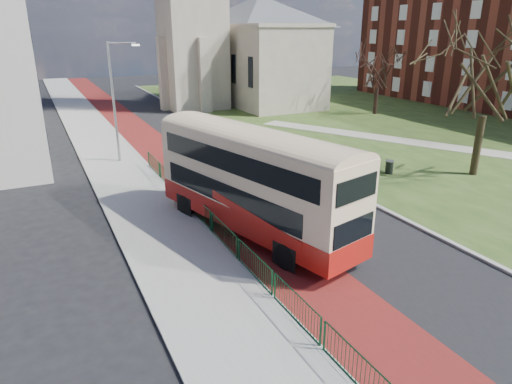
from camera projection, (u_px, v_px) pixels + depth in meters
ground at (312, 257)px, 18.91m from camera, size 160.00×160.00×0.00m
road_carriageway at (192, 147)px, 36.43m from camera, size 9.00×120.00×0.01m
bus_lane at (159, 150)px, 35.31m from camera, size 3.40×120.00×0.01m
pavement_west at (108, 155)px, 33.71m from camera, size 4.00×120.00×0.12m
kerb_west at (135, 152)px, 34.54m from camera, size 0.25×120.00×0.13m
kerb_east at (235, 135)px, 40.00m from camera, size 0.25×80.00×0.13m
grass_green at (407, 117)px, 48.26m from camera, size 40.00×80.00×0.04m
footpath at (459, 149)px, 35.62m from camera, size 18.84×32.82×0.03m
pedestrian_railing at (211, 222)px, 20.88m from camera, size 0.07×24.00×1.12m
streetlamp at (115, 96)px, 30.76m from camera, size 2.13×0.18×8.00m
bus at (253, 178)px, 20.22m from camera, size 5.37×11.53×4.70m
winter_tree_near at (491, 66)px, 27.16m from camera, size 8.48×8.48×9.75m
winter_tree_far at (379, 66)px, 48.43m from camera, size 6.55×6.55×7.41m
litter_bin at (389, 167)px, 29.45m from camera, size 0.57×0.57×0.87m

